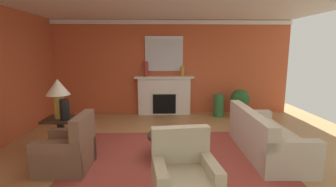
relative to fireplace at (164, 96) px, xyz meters
name	(u,v)px	position (x,y,z in m)	size (l,w,h in m)	color
ground_plane	(173,156)	(0.12, -3.12, -0.56)	(9.03, 9.03, 0.00)	tan
wall_fireplace	(168,67)	(0.12, 0.21, 0.88)	(7.55, 0.12, 2.88)	#C65633
crown_moulding	(168,22)	(0.12, 0.13, 2.24)	(7.55, 0.08, 0.12)	white
area_rug	(174,157)	(0.13, -3.19, -0.56)	(3.76, 2.77, 0.01)	#993D33
fireplace	(164,96)	(0.00, 0.00, 0.00)	(1.80, 0.35, 1.19)	white
mantel_mirror	(164,54)	(0.00, 0.12, 1.30)	(1.15, 0.04, 1.05)	silver
sofa	(265,139)	(1.87, -3.09, -0.27)	(0.93, 2.11, 0.85)	beige
armchair_near_window	(68,152)	(-1.68, -3.61, -0.26)	(0.83, 0.83, 0.95)	brown
armchair_facing_fireplace	(184,181)	(0.17, -4.60, -0.26)	(0.89, 0.89, 0.95)	#C1B293
coffee_table	(174,140)	(0.13, -3.19, -0.23)	(1.00, 1.00, 0.45)	#2D2319
side_table	(61,133)	(-2.04, -2.91, -0.16)	(0.56, 0.56, 0.70)	#2D2319
table_lamp	(58,91)	(-2.04, -2.91, 0.66)	(0.44, 0.44, 0.75)	#B28E38
vase_mantel_right	(182,71)	(0.55, -0.05, 0.78)	(0.12, 0.12, 0.30)	#B7892D
vase_on_side_table	(65,110)	(-1.89, -3.03, 0.33)	(0.17, 0.17, 0.38)	black
vase_mantel_left	(146,69)	(-0.55, -0.05, 0.85)	(0.14, 0.14, 0.45)	#9E3328
vase_tall_corner	(219,105)	(1.64, -0.30, -0.23)	(0.32, 0.32, 0.67)	#33703D
book_red_cover	(170,135)	(0.04, -3.30, -0.09)	(0.20, 0.18, 0.04)	tan
book_art_folio	(171,132)	(0.07, -3.27, -0.05)	(0.21, 0.18, 0.05)	tan
book_small_novel	(184,131)	(0.30, -3.35, 0.00)	(0.26, 0.16, 0.05)	maroon
potted_plant	(240,101)	(2.24, -0.40, -0.07)	(0.56, 0.56, 0.83)	#A8754C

